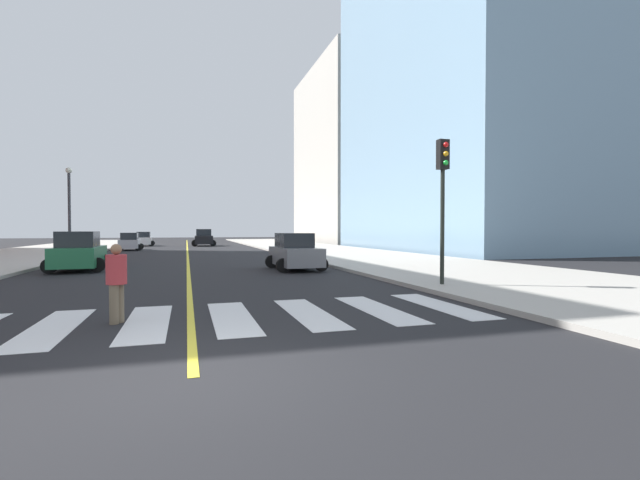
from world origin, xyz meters
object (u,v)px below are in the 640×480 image
(car_gray_nearest, at_px, (295,252))
(car_green_third, at_px, (79,252))
(street_lamp, at_px, (69,202))
(car_black_second, at_px, (204,238))
(traffic_light_near_corner, at_px, (443,183))
(fire_hydrant, at_px, (289,247))
(car_silver_fourth, at_px, (130,242))
(car_white_fifth, at_px, (144,239))
(pedestrian_crossing, at_px, (117,280))

(car_gray_nearest, distance_m, car_green_third, 10.52)
(street_lamp, bearing_deg, car_black_second, 61.33)
(traffic_light_near_corner, bearing_deg, car_black_second, -81.56)
(car_gray_nearest, distance_m, car_black_second, 34.16)
(fire_hydrant, bearing_deg, traffic_light_near_corner, -89.71)
(car_silver_fourth, xyz_separation_m, car_white_fifth, (0.28, 11.39, 0.02))
(car_white_fifth, relative_size, traffic_light_near_corner, 0.80)
(car_black_second, distance_m, pedestrian_crossing, 45.34)
(pedestrian_crossing, distance_m, fire_hydrant, 27.21)
(car_gray_nearest, xyz_separation_m, traffic_light_near_corner, (3.10, -8.38, 2.73))
(traffic_light_near_corner, xyz_separation_m, street_lamp, (-16.60, 23.55, 0.44))
(car_white_fifth, bearing_deg, pedestrian_crossing, -87.15)
(car_green_third, xyz_separation_m, fire_hydrant, (13.21, 11.78, -0.32))
(car_white_fifth, height_order, fire_hydrant, car_white_fifth)
(car_gray_nearest, xyz_separation_m, car_green_third, (-10.23, 2.47, 0.04))
(car_black_second, distance_m, car_silver_fourth, 11.87)
(car_green_third, distance_m, car_white_fifth, 33.56)
(car_green_third, relative_size, street_lamp, 0.67)
(pedestrian_crossing, xyz_separation_m, street_lamp, (-6.85, 26.36, 3.08))
(car_black_second, distance_m, car_green_third, 32.32)
(car_silver_fourth, height_order, car_white_fifth, car_white_fifth)
(car_gray_nearest, height_order, pedestrian_crossing, car_gray_nearest)
(pedestrian_crossing, bearing_deg, car_white_fifth, 32.45)
(street_lamp, bearing_deg, fire_hydrant, -3.18)
(car_gray_nearest, height_order, car_white_fifth, car_gray_nearest)
(car_black_second, xyz_separation_m, pedestrian_crossing, (-3.45, -45.21, -0.03))
(car_green_third, relative_size, fire_hydrant, 4.88)
(fire_hydrant, bearing_deg, car_green_third, -138.26)
(car_silver_fourth, bearing_deg, traffic_light_near_corner, -68.61)
(car_black_second, bearing_deg, pedestrian_crossing, 86.77)
(car_green_third, relative_size, pedestrian_crossing, 2.56)
(car_gray_nearest, bearing_deg, car_silver_fourth, -68.42)
(fire_hydrant, height_order, street_lamp, street_lamp)
(car_gray_nearest, bearing_deg, car_black_second, -86.07)
(car_black_second, distance_m, traffic_light_near_corner, 42.94)
(car_silver_fourth, relative_size, pedestrian_crossing, 2.25)
(fire_hydrant, bearing_deg, car_white_fifth, 121.16)
(car_black_second, xyz_separation_m, fire_hydrant, (6.18, -19.76, -0.38))
(traffic_light_near_corner, height_order, pedestrian_crossing, traffic_light_near_corner)
(traffic_light_near_corner, height_order, fire_hydrant, traffic_light_near_corner)
(car_green_third, xyz_separation_m, car_white_fifth, (0.04, 33.56, -0.08))
(car_gray_nearest, distance_m, street_lamp, 20.55)
(traffic_light_near_corner, bearing_deg, fire_hydrant, -89.71)
(car_green_third, xyz_separation_m, street_lamp, (-3.27, 12.70, 3.12))
(car_green_third, bearing_deg, car_black_second, 75.52)
(car_black_second, relative_size, car_green_third, 1.07)
(car_black_second, relative_size, car_silver_fourth, 1.21)
(traffic_light_near_corner, relative_size, street_lamp, 0.76)
(car_silver_fourth, distance_m, street_lamp, 10.45)
(car_white_fifth, distance_m, street_lamp, 21.36)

